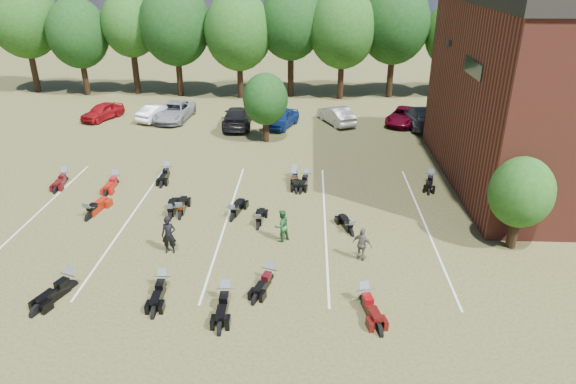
# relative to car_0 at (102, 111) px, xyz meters

# --- Properties ---
(ground) EXTENTS (160.00, 160.00, 0.00)m
(ground) POSITION_rel_car_0_xyz_m (15.88, -20.44, -0.67)
(ground) COLOR brown
(ground) RESTS_ON ground
(car_0) EXTENTS (3.00, 4.24, 1.34)m
(car_0) POSITION_rel_car_0_xyz_m (0.00, 0.00, 0.00)
(car_0) COLOR maroon
(car_0) RESTS_ON ground
(car_1) EXTENTS (2.97, 4.25, 1.33)m
(car_1) POSITION_rel_car_0_xyz_m (4.64, -0.03, -0.01)
(car_1) COLOR silver
(car_1) RESTS_ON ground
(car_2) EXTENTS (2.79, 5.35, 1.44)m
(car_2) POSITION_rel_car_0_xyz_m (5.95, 0.06, 0.05)
(car_2) COLOR gray
(car_2) RESTS_ON ground
(car_3) EXTENTS (2.36, 5.37, 1.54)m
(car_3) POSITION_rel_car_0_xyz_m (11.37, -1.44, 0.10)
(car_3) COLOR black
(car_3) RESTS_ON ground
(car_4) EXTENTS (2.94, 4.35, 1.38)m
(car_4) POSITION_rel_car_0_xyz_m (14.86, -1.47, 0.02)
(car_4) COLOR navy
(car_4) RESTS_ON ground
(car_5) EXTENTS (3.13, 4.47, 1.40)m
(car_5) POSITION_rel_car_0_xyz_m (19.15, -0.38, 0.03)
(car_5) COLOR #9E9F9A
(car_5) RESTS_ON ground
(car_6) EXTENTS (3.85, 5.11, 1.29)m
(car_6) POSITION_rel_car_0_xyz_m (24.57, -0.24, -0.03)
(car_6) COLOR #600519
(car_6) RESTS_ON ground
(car_7) EXTENTS (2.80, 5.71, 1.60)m
(car_7) POSITION_rel_car_0_xyz_m (25.68, -0.91, 0.13)
(car_7) COLOR #3A3A3F
(car_7) RESTS_ON ground
(person_black) EXTENTS (0.67, 0.46, 1.78)m
(person_black) POSITION_rel_car_0_xyz_m (10.81, -20.60, 0.22)
(person_black) COLOR black
(person_black) RESTS_ON ground
(person_green) EXTENTS (0.98, 0.95, 1.58)m
(person_green) POSITION_rel_car_0_xyz_m (15.79, -19.33, 0.12)
(person_green) COLOR #225C2B
(person_green) RESTS_ON ground
(person_grey) EXTENTS (0.98, 0.79, 1.56)m
(person_grey) POSITION_rel_car_0_xyz_m (19.39, -20.89, 0.11)
(person_grey) COLOR #5C594F
(person_grey) RESTS_ON ground
(motorcycle_1) EXTENTS (1.53, 2.52, 1.34)m
(motorcycle_1) POSITION_rel_car_0_xyz_m (7.48, -23.54, -0.67)
(motorcycle_1) COLOR black
(motorcycle_1) RESTS_ON ground
(motorcycle_2) EXTENTS (0.81, 2.36, 1.31)m
(motorcycle_2) POSITION_rel_car_0_xyz_m (13.88, -24.18, -0.67)
(motorcycle_2) COLOR black
(motorcycle_2) RESTS_ON ground
(motorcycle_3) EXTENTS (0.84, 2.30, 1.26)m
(motorcycle_3) POSITION_rel_car_0_xyz_m (11.23, -23.44, -0.67)
(motorcycle_3) COLOR black
(motorcycle_3) RESTS_ON ground
(motorcycle_5) EXTENTS (1.28, 2.20, 1.17)m
(motorcycle_5) POSITION_rel_car_0_xyz_m (15.47, -22.67, -0.67)
(motorcycle_5) COLOR black
(motorcycle_5) RESTS_ON ground
(motorcycle_6) EXTENTS (1.25, 2.45, 1.31)m
(motorcycle_6) POSITION_rel_car_0_xyz_m (19.22, -24.05, -0.67)
(motorcycle_6) COLOR #440B09
(motorcycle_6) RESTS_ON ground
(motorcycle_7) EXTENTS (1.16, 2.50, 1.34)m
(motorcycle_7) POSITION_rel_car_0_xyz_m (5.84, -17.54, -0.67)
(motorcycle_7) COLOR #981D0B
(motorcycle_7) RESTS_ON ground
(motorcycle_8) EXTENTS (0.90, 2.35, 1.28)m
(motorcycle_8) POSITION_rel_car_0_xyz_m (10.45, -17.19, -0.67)
(motorcycle_8) COLOR black
(motorcycle_8) RESTS_ON ground
(motorcycle_9) EXTENTS (0.86, 2.29, 1.25)m
(motorcycle_9) POSITION_rel_car_0_xyz_m (9.99, -17.34, -0.67)
(motorcycle_9) COLOR black
(motorcycle_9) RESTS_ON ground
(motorcycle_10) EXTENTS (1.15, 2.35, 1.26)m
(motorcycle_10) POSITION_rel_car_0_xyz_m (13.18, -17.28, -0.67)
(motorcycle_10) COLOR black
(motorcycle_10) RESTS_ON ground
(motorcycle_11) EXTENTS (0.76, 2.04, 1.11)m
(motorcycle_11) POSITION_rel_car_0_xyz_m (14.57, -18.12, -0.67)
(motorcycle_11) COLOR black
(motorcycle_11) RESTS_ON ground
(motorcycle_12) EXTENTS (1.26, 2.14, 1.13)m
(motorcycle_12) POSITION_rel_car_0_xyz_m (19.10, -18.60, -0.67)
(motorcycle_12) COLOR black
(motorcycle_12) RESTS_ON ground
(motorcycle_14) EXTENTS (0.87, 2.22, 1.21)m
(motorcycle_14) POSITION_rel_car_0_xyz_m (2.50, -12.83, -0.67)
(motorcycle_14) COLOR #40090C
(motorcycle_14) RESTS_ON ground
(motorcycle_15) EXTENTS (0.71, 2.20, 1.22)m
(motorcycle_15) POSITION_rel_car_0_xyz_m (5.67, -13.15, -0.67)
(motorcycle_15) COLOR #9F160B
(motorcycle_15) RESTS_ON ground
(motorcycle_16) EXTENTS (0.78, 2.26, 1.25)m
(motorcycle_16) POSITION_rel_car_0_xyz_m (8.39, -11.74, -0.67)
(motorcycle_16) COLOR black
(motorcycle_16) RESTS_ON ground
(motorcycle_17) EXTENTS (0.90, 2.12, 1.15)m
(motorcycle_17) POSITION_rel_car_0_xyz_m (16.13, -12.40, -0.67)
(motorcycle_17) COLOR black
(motorcycle_17) RESTS_ON ground
(motorcycle_18) EXTENTS (0.80, 2.09, 1.14)m
(motorcycle_18) POSITION_rel_car_0_xyz_m (16.18, -11.67, -0.67)
(motorcycle_18) COLOR black
(motorcycle_18) RESTS_ON ground
(motorcycle_19) EXTENTS (1.05, 2.20, 1.18)m
(motorcycle_19) POSITION_rel_car_0_xyz_m (16.87, -12.38, -0.67)
(motorcycle_19) COLOR black
(motorcycle_19) RESTS_ON ground
(motorcycle_20) EXTENTS (1.19, 2.26, 1.20)m
(motorcycle_20) POSITION_rel_car_0_xyz_m (24.20, -12.19, -0.67)
(motorcycle_20) COLOR black
(motorcycle_20) RESTS_ON ground
(tree_line) EXTENTS (56.00, 6.00, 9.79)m
(tree_line) POSITION_rel_car_0_xyz_m (14.88, 8.56, 5.64)
(tree_line) COLOR black
(tree_line) RESTS_ON ground
(young_tree_near_building) EXTENTS (2.80, 2.80, 4.16)m
(young_tree_near_building) POSITION_rel_car_0_xyz_m (26.38, -19.44, 2.08)
(young_tree_near_building) COLOR black
(young_tree_near_building) RESTS_ON ground
(young_tree_midfield) EXTENTS (3.20, 3.20, 4.70)m
(young_tree_midfield) POSITION_rel_car_0_xyz_m (13.88, -4.94, 2.42)
(young_tree_midfield) COLOR black
(young_tree_midfield) RESTS_ON ground
(parking_lines) EXTENTS (20.10, 14.00, 0.01)m
(parking_lines) POSITION_rel_car_0_xyz_m (12.88, -17.44, -0.66)
(parking_lines) COLOR silver
(parking_lines) RESTS_ON ground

